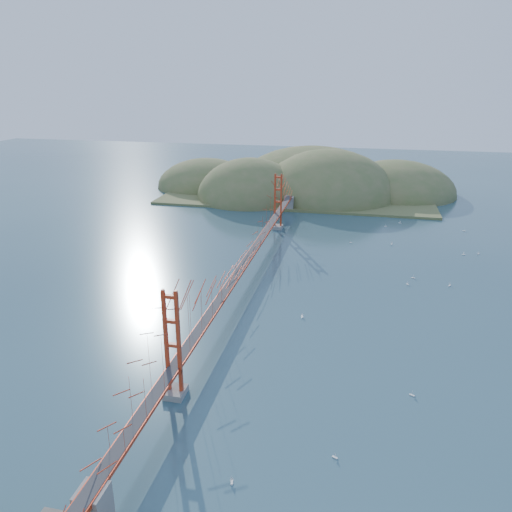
% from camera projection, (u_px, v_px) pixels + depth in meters
% --- Properties ---
extents(ground, '(320.00, 320.00, 0.00)m').
position_uv_depth(ground, '(245.00, 283.00, 78.29)').
color(ground, '#2D4D5A').
rests_on(ground, ground).
extents(bridge, '(2.20, 94.40, 12.00)m').
position_uv_depth(bridge, '(245.00, 240.00, 76.07)').
color(bridge, gray).
rests_on(bridge, ground).
extents(far_headlands, '(84.00, 58.00, 25.00)m').
position_uv_depth(far_headlands, '(309.00, 190.00, 140.77)').
color(far_headlands, olive).
rests_on(far_headlands, ground).
extents(sailboat_12, '(0.58, 0.48, 0.67)m').
position_uv_depth(sailboat_12, '(385.00, 226.00, 107.12)').
color(sailboat_12, white).
rests_on(sailboat_12, ground).
extents(sailboat_14, '(0.61, 0.61, 0.67)m').
position_uv_depth(sailboat_14, '(449.00, 285.00, 76.93)').
color(sailboat_14, white).
rests_on(sailboat_14, ground).
extents(sailboat_8, '(0.61, 0.59, 0.68)m').
position_uv_depth(sailboat_8, '(464.00, 254.00, 90.25)').
color(sailboat_8, white).
rests_on(sailboat_8, ground).
extents(sailboat_4, '(0.60, 0.60, 0.62)m').
position_uv_depth(sailboat_4, '(478.00, 254.00, 90.56)').
color(sailboat_4, white).
rests_on(sailboat_4, ground).
extents(sailboat_7, '(0.65, 0.65, 0.70)m').
position_uv_depth(sailboat_7, '(400.00, 223.00, 109.54)').
color(sailboat_7, white).
rests_on(sailboat_7, ground).
extents(sailboat_0, '(0.58, 0.62, 0.70)m').
position_uv_depth(sailboat_0, '(302.00, 316.00, 67.04)').
color(sailboat_0, white).
rests_on(sailboat_0, ground).
extents(sailboat_16, '(0.61, 0.59, 0.68)m').
position_uv_depth(sailboat_16, '(413.00, 277.00, 79.85)').
color(sailboat_16, white).
rests_on(sailboat_16, ground).
extents(sailboat_10, '(0.55, 0.60, 0.67)m').
position_uv_depth(sailboat_10, '(232.00, 481.00, 39.79)').
color(sailboat_10, white).
rests_on(sailboat_10, ground).
extents(sailboat_17, '(0.66, 0.66, 0.74)m').
position_uv_depth(sailboat_17, '(464.00, 231.00, 103.88)').
color(sailboat_17, white).
rests_on(sailboat_17, ground).
extents(sailboat_3, '(0.51, 0.41, 0.60)m').
position_uv_depth(sailboat_3, '(351.00, 242.00, 96.78)').
color(sailboat_3, white).
rests_on(sailboat_3, ground).
extents(sailboat_1, '(0.57, 0.57, 0.63)m').
position_uv_depth(sailboat_1, '(408.00, 284.00, 77.43)').
color(sailboat_1, white).
rests_on(sailboat_1, ground).
extents(sailboat_15, '(0.51, 0.59, 0.67)m').
position_uv_depth(sailboat_15, '(392.00, 244.00, 95.79)').
color(sailboat_15, white).
rests_on(sailboat_15, ground).
extents(sailboat_6, '(0.53, 0.53, 0.59)m').
position_uv_depth(sailboat_6, '(335.00, 457.00, 42.36)').
color(sailboat_6, white).
rests_on(sailboat_6, ground).
extents(sailboat_2, '(0.57, 0.57, 0.63)m').
position_uv_depth(sailboat_2, '(412.00, 394.00, 50.59)').
color(sailboat_2, white).
rests_on(sailboat_2, ground).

